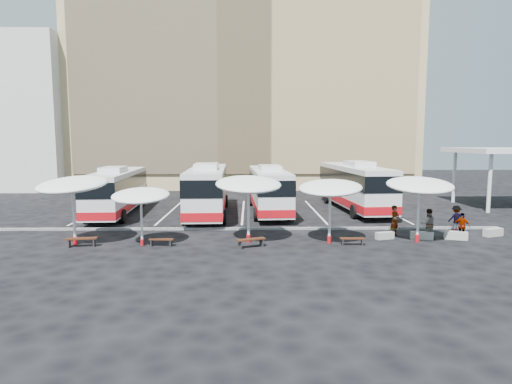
{
  "coord_description": "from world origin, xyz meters",
  "views": [
    {
      "loc": [
        0.51,
        -27.1,
        5.75
      ],
      "look_at": [
        1.0,
        3.0,
        2.2
      ],
      "focal_mm": 30.0,
      "sensor_mm": 36.0,
      "label": 1
    }
  ],
  "objects_px": {
    "wood_bench_3": "(352,240)",
    "conc_bench_2": "(456,235)",
    "sunshade_0": "(72,185)",
    "conc_bench_3": "(493,232)",
    "bus_3": "(354,185)",
    "sunshade_4": "(420,185)",
    "passenger_3": "(456,219)",
    "wood_bench_2": "(251,241)",
    "bus_1": "(208,188)",
    "sunshade_3": "(330,188)",
    "conc_bench_1": "(422,236)",
    "passenger_2": "(462,226)",
    "passenger_0": "(395,221)",
    "bus_0": "(117,190)",
    "bus_2": "(269,188)",
    "sunshade_1": "(141,196)",
    "sunshade_2": "(248,185)",
    "wood_bench_0": "(82,240)",
    "conc_bench_0": "(385,236)",
    "passenger_1": "(428,224)",
    "wood_bench_1": "(161,241)"
  },
  "relations": [
    {
      "from": "sunshade_1",
      "to": "conc_bench_3",
      "type": "height_order",
      "value": "sunshade_1"
    },
    {
      "from": "bus_3",
      "to": "wood_bench_0",
      "type": "bearing_deg",
      "value": -149.09
    },
    {
      "from": "sunshade_4",
      "to": "conc_bench_3",
      "type": "height_order",
      "value": "sunshade_4"
    },
    {
      "from": "bus_0",
      "to": "wood_bench_0",
      "type": "distance_m",
      "value": 10.94
    },
    {
      "from": "sunshade_1",
      "to": "passenger_0",
      "type": "distance_m",
      "value": 15.17
    },
    {
      "from": "wood_bench_2",
      "to": "passenger_3",
      "type": "distance_m",
      "value": 13.81
    },
    {
      "from": "wood_bench_1",
      "to": "bus_0",
      "type": "bearing_deg",
      "value": 117.75
    },
    {
      "from": "wood_bench_3",
      "to": "passenger_2",
      "type": "bearing_deg",
      "value": 11.45
    },
    {
      "from": "wood_bench_0",
      "to": "wood_bench_3",
      "type": "relative_size",
      "value": 1.22
    },
    {
      "from": "sunshade_3",
      "to": "conc_bench_3",
      "type": "height_order",
      "value": "sunshade_3"
    },
    {
      "from": "sunshade_0",
      "to": "sunshade_2",
      "type": "xyz_separation_m",
      "value": [
        9.75,
        0.45,
        -0.04
      ]
    },
    {
      "from": "wood_bench_2",
      "to": "passenger_1",
      "type": "xyz_separation_m",
      "value": [
        10.52,
        1.93,
        0.53
      ]
    },
    {
      "from": "bus_3",
      "to": "sunshade_3",
      "type": "height_order",
      "value": "bus_3"
    },
    {
      "from": "wood_bench_2",
      "to": "conc_bench_3",
      "type": "distance_m",
      "value": 15.07
    },
    {
      "from": "bus_0",
      "to": "bus_3",
      "type": "bearing_deg",
      "value": 2.04
    },
    {
      "from": "sunshade_1",
      "to": "sunshade_3",
      "type": "distance_m",
      "value": 10.54
    },
    {
      "from": "sunshade_2",
      "to": "passenger_3",
      "type": "xyz_separation_m",
      "value": [
        13.34,
        2.72,
        -2.49
      ]
    },
    {
      "from": "sunshade_0",
      "to": "conc_bench_3",
      "type": "relative_size",
      "value": 3.75
    },
    {
      "from": "bus_2",
      "to": "sunshade_1",
      "type": "bearing_deg",
      "value": -126.41
    },
    {
      "from": "wood_bench_1",
      "to": "wood_bench_2",
      "type": "bearing_deg",
      "value": -4.82
    },
    {
      "from": "conc_bench_0",
      "to": "wood_bench_1",
      "type": "bearing_deg",
      "value": -173.31
    },
    {
      "from": "wood_bench_2",
      "to": "conc_bench_0",
      "type": "bearing_deg",
      "value": 13.67
    },
    {
      "from": "conc_bench_3",
      "to": "wood_bench_2",
      "type": "bearing_deg",
      "value": -170.04
    },
    {
      "from": "bus_3",
      "to": "passenger_3",
      "type": "xyz_separation_m",
      "value": [
        4.4,
        -9.03,
        -1.29
      ]
    },
    {
      "from": "bus_2",
      "to": "passenger_3",
      "type": "xyz_separation_m",
      "value": [
        11.71,
        -7.85,
        -1.15
      ]
    },
    {
      "from": "wood_bench_3",
      "to": "conc_bench_2",
      "type": "relative_size",
      "value": 1.08
    },
    {
      "from": "bus_1",
      "to": "sunshade_2",
      "type": "bearing_deg",
      "value": -73.05
    },
    {
      "from": "conc_bench_3",
      "to": "passenger_0",
      "type": "bearing_deg",
      "value": 178.13
    },
    {
      "from": "bus_1",
      "to": "sunshade_3",
      "type": "xyz_separation_m",
      "value": [
        7.85,
        -9.76,
        1.06
      ]
    },
    {
      "from": "sunshade_3",
      "to": "wood_bench_3",
      "type": "distance_m",
      "value": 3.13
    },
    {
      "from": "bus_2",
      "to": "conc_bench_1",
      "type": "distance_m",
      "value": 13.38
    },
    {
      "from": "bus_0",
      "to": "passenger_0",
      "type": "distance_m",
      "value": 21.12
    },
    {
      "from": "sunshade_4",
      "to": "passenger_1",
      "type": "xyz_separation_m",
      "value": [
        0.92,
        0.75,
        -2.37
      ]
    },
    {
      "from": "wood_bench_2",
      "to": "sunshade_1",
      "type": "bearing_deg",
      "value": 174.69
    },
    {
      "from": "bus_3",
      "to": "passenger_0",
      "type": "relative_size",
      "value": 7.06
    },
    {
      "from": "sunshade_1",
      "to": "passenger_1",
      "type": "relative_size",
      "value": 1.82
    },
    {
      "from": "wood_bench_3",
      "to": "passenger_0",
      "type": "bearing_deg",
      "value": 36.73
    },
    {
      "from": "sunshade_0",
      "to": "passenger_3",
      "type": "bearing_deg",
      "value": 7.81
    },
    {
      "from": "bus_0",
      "to": "conc_bench_2",
      "type": "distance_m",
      "value": 24.6
    },
    {
      "from": "conc_bench_2",
      "to": "passenger_2",
      "type": "relative_size",
      "value": 0.81
    },
    {
      "from": "wood_bench_0",
      "to": "wood_bench_3",
      "type": "xyz_separation_m",
      "value": [
        14.96,
        0.11,
        -0.06
      ]
    },
    {
      "from": "bus_1",
      "to": "bus_2",
      "type": "height_order",
      "value": "bus_1"
    },
    {
      "from": "bus_3",
      "to": "passenger_0",
      "type": "xyz_separation_m",
      "value": [
        0.03,
        -10.25,
        -1.19
      ]
    },
    {
      "from": "wood_bench_1",
      "to": "wood_bench_2",
      "type": "relative_size",
      "value": 0.83
    },
    {
      "from": "conc_bench_1",
      "to": "passenger_2",
      "type": "bearing_deg",
      "value": 0.7
    },
    {
      "from": "bus_3",
      "to": "sunshade_4",
      "type": "distance_m",
      "value": 11.95
    },
    {
      "from": "wood_bench_2",
      "to": "passenger_3",
      "type": "height_order",
      "value": "passenger_3"
    },
    {
      "from": "bus_1",
      "to": "conc_bench_3",
      "type": "height_order",
      "value": "bus_1"
    },
    {
      "from": "sunshade_1",
      "to": "wood_bench_2",
      "type": "bearing_deg",
      "value": -5.31
    },
    {
      "from": "conc_bench_2",
      "to": "passenger_3",
      "type": "xyz_separation_m",
      "value": [
        1.08,
        2.25,
        0.6
      ]
    }
  ]
}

